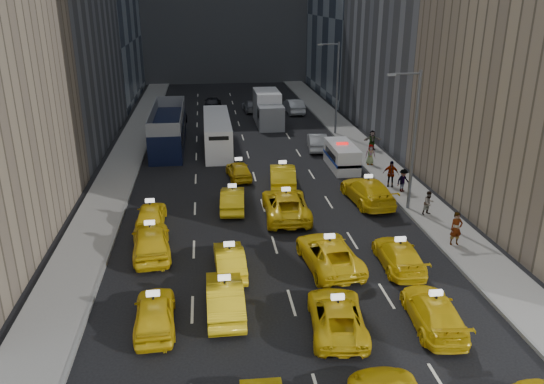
{
  "coord_description": "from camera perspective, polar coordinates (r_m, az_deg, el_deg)",
  "views": [
    {
      "loc": [
        -3.52,
        -18.64,
        13.23
      ],
      "look_at": [
        0.26,
        11.13,
        2.0
      ],
      "focal_mm": 35.0,
      "sensor_mm": 36.0,
      "label": 1
    }
  ],
  "objects": [
    {
      "name": "taxi_12",
      "position": [
        32.87,
        -12.88,
        -2.42
      ],
      "size": [
        1.69,
        4.19,
        1.43
      ],
      "primitive_type": "imported",
      "rotation": [
        0.0,
        0.0,
        3.14
      ],
      "color": "yellow",
      "rests_on": "ground"
    },
    {
      "name": "taxi_13",
      "position": [
        34.58,
        -4.26,
        -0.77
      ],
      "size": [
        1.82,
        4.43,
        1.43
      ],
      "primitive_type": "imported",
      "rotation": [
        0.0,
        0.0,
        3.07
      ],
      "color": "yellow",
      "rests_on": "ground"
    },
    {
      "name": "misc_car_0",
      "position": [
        48.2,
        4.88,
        5.43
      ],
      "size": [
        2.12,
        4.69,
        1.49
      ],
      "primitive_type": "imported",
      "rotation": [
        0.0,
        0.0,
        3.02
      ],
      "color": "#9FA3A7",
      "rests_on": "ground"
    },
    {
      "name": "pedestrian_3",
      "position": [
        39.1,
        12.65,
        1.94
      ],
      "size": [
        1.22,
        0.83,
        1.91
      ],
      "primitive_type": "imported",
      "rotation": [
        0.0,
        0.0,
        -0.32
      ],
      "color": "gray",
      "rests_on": "sidewalk_east"
    },
    {
      "name": "pedestrian_1",
      "position": [
        34.73,
        16.5,
        -1.14
      ],
      "size": [
        0.84,
        0.61,
        1.54
      ],
      "primitive_type": "imported",
      "rotation": [
        0.0,
        0.0,
        0.3
      ],
      "color": "gray",
      "rests_on": "sidewalk_east"
    },
    {
      "name": "pedestrian_0",
      "position": [
        30.97,
        19.2,
        -3.74
      ],
      "size": [
        0.71,
        0.48,
        1.92
      ],
      "primitive_type": "imported",
      "rotation": [
        0.0,
        0.0,
        0.03
      ],
      "color": "gray",
      "rests_on": "sidewalk_east"
    },
    {
      "name": "streetlight_near",
      "position": [
        34.19,
        14.9,
        5.75
      ],
      "size": [
        2.15,
        0.22,
        9.0
      ],
      "color": "#595B60",
      "rests_on": "ground"
    },
    {
      "name": "sidewalk_east",
      "position": [
        47.69,
        10.2,
        4.17
      ],
      "size": [
        3.0,
        90.0,
        0.15
      ],
      "primitive_type": "cube",
      "color": "gray",
      "rests_on": "ground"
    },
    {
      "name": "box_truck",
      "position": [
        57.57,
        -0.44,
        8.96
      ],
      "size": [
        3.4,
        7.8,
        3.46
      ],
      "rotation": [
        0.0,
        0.0,
        0.11
      ],
      "color": "silver",
      "rests_on": "ground"
    },
    {
      "name": "misc_car_2",
      "position": [
        64.36,
        -2.23,
        9.24
      ],
      "size": [
        2.13,
        4.68,
        1.33
      ],
      "primitive_type": "imported",
      "rotation": [
        0.0,
        0.0,
        3.2
      ],
      "color": "gray",
      "rests_on": "ground"
    },
    {
      "name": "taxi_16",
      "position": [
        40.4,
        -3.6,
        2.36
      ],
      "size": [
        2.01,
        4.1,
        1.35
      ],
      "primitive_type": "imported",
      "rotation": [
        0.0,
        0.0,
        3.25
      ],
      "color": "yellow",
      "rests_on": "ground"
    },
    {
      "name": "taxi_7",
      "position": [
        23.9,
        17.0,
        -12.18
      ],
      "size": [
        2.32,
        4.84,
        1.36
      ],
      "primitive_type": "imported",
      "rotation": [
        0.0,
        0.0,
        3.05
      ],
      "color": "yellow",
      "rests_on": "ground"
    },
    {
      "name": "taxi_10",
      "position": [
        27.55,
        6.14,
        -6.56
      ],
      "size": [
        2.95,
        5.57,
        1.49
      ],
      "primitive_type": "imported",
      "rotation": [
        0.0,
        0.0,
        3.23
      ],
      "color": "yellow",
      "rests_on": "ground"
    },
    {
      "name": "ground",
      "position": [
        23.13,
        2.93,
        -14.41
      ],
      "size": [
        160.0,
        160.0,
        0.0
      ],
      "primitive_type": "plane",
      "color": "black",
      "rests_on": "ground"
    },
    {
      "name": "taxi_9",
      "position": [
        26.96,
        -4.58,
        -7.31
      ],
      "size": [
        1.58,
        4.16,
        1.35
      ],
      "primitive_type": "imported",
      "rotation": [
        0.0,
        0.0,
        3.18
      ],
      "color": "yellow",
      "rests_on": "ground"
    },
    {
      "name": "streetlight_far",
      "position": [
        52.87,
        6.9,
        11.33
      ],
      "size": [
        2.15,
        0.22,
        9.0
      ],
      "color": "#595B60",
      "rests_on": "ground"
    },
    {
      "name": "pedestrian_4",
      "position": [
        43.96,
        10.54,
        3.99
      ],
      "size": [
        0.87,
        0.55,
        1.67
      ],
      "primitive_type": "imported",
      "rotation": [
        0.0,
        0.0,
        -0.14
      ],
      "color": "gray",
      "rests_on": "sidewalk_east"
    },
    {
      "name": "taxi_8",
      "position": [
        29.23,
        -12.88,
        -5.13
      ],
      "size": [
        2.48,
        5.11,
        1.68
      ],
      "primitive_type": "imported",
      "rotation": [
        0.0,
        0.0,
        3.24
      ],
      "color": "yellow",
      "rests_on": "ground"
    },
    {
      "name": "taxi_15",
      "position": [
        36.17,
        10.24,
        0.12
      ],
      "size": [
        2.8,
        5.89,
        1.66
      ],
      "primitive_type": "imported",
      "rotation": [
        0.0,
        0.0,
        3.23
      ],
      "color": "yellow",
      "rests_on": "ground"
    },
    {
      "name": "city_bus",
      "position": [
        48.6,
        -5.92,
        6.33
      ],
      "size": [
        3.77,
        11.27,
        2.86
      ],
      "rotation": [
        0.0,
        0.0,
        -0.13
      ],
      "color": "silver",
      "rests_on": "ground"
    },
    {
      "name": "taxi_4",
      "position": [
        23.27,
        -12.51,
        -12.57
      ],
      "size": [
        1.89,
        4.28,
        1.43
      ],
      "primitive_type": "imported",
      "rotation": [
        0.0,
        0.0,
        3.19
      ],
      "color": "yellow",
      "rests_on": "ground"
    },
    {
      "name": "curb_east",
      "position": [
        47.28,
        8.51,
        4.15
      ],
      "size": [
        0.15,
        90.0,
        0.18
      ],
      "primitive_type": "cube",
      "color": "slate",
      "rests_on": "ground"
    },
    {
      "name": "double_decker",
      "position": [
        49.66,
        -11.09,
        6.77
      ],
      "size": [
        3.36,
        12.27,
        3.53
      ],
      "rotation": [
        0.0,
        0.0,
        0.05
      ],
      "color": "black",
      "rests_on": "ground"
    },
    {
      "name": "sidewalk_west",
      "position": [
        46.11,
        -15.64,
        3.16
      ],
      "size": [
        3.0,
        90.0,
        0.15
      ],
      "primitive_type": "cube",
      "color": "gray",
      "rests_on": "ground"
    },
    {
      "name": "taxi_6",
      "position": [
        22.86,
        6.98,
        -13.02
      ],
      "size": [
        2.72,
        4.98,
        1.32
      ],
      "primitive_type": "imported",
      "rotation": [
        0.0,
        0.0,
        3.03
      ],
      "color": "yellow",
      "rests_on": "ground"
    },
    {
      "name": "taxi_17",
      "position": [
        38.52,
        1.14,
        1.74
      ],
      "size": [
        2.29,
        5.23,
        1.67
      ],
      "primitive_type": "imported",
      "rotation": [
        0.0,
        0.0,
        3.04
      ],
      "color": "yellow",
      "rests_on": "ground"
    },
    {
      "name": "pedestrian_2",
      "position": [
        38.29,
        13.93,
        1.22
      ],
      "size": [
        1.15,
        0.82,
        1.65
      ],
      "primitive_type": "imported",
      "rotation": [
        0.0,
        0.0,
        0.41
      ],
      "color": "gray",
      "rests_on": "sidewalk_east"
    },
    {
      "name": "misc_car_4",
      "position": [
        63.4,
        2.37,
        9.23
      ],
      "size": [
        1.94,
        5.14,
        1.67
      ],
      "primitive_type": "imported",
      "rotation": [
        0.0,
        0.0,
        3.17
      ],
      "color": "#B3B7BC",
      "rests_on": "ground"
    },
    {
      "name": "curb_west",
      "position": [
        45.91,
        -13.85,
        3.27
      ],
      "size": [
        0.15,
        90.0,
        0.18
      ],
      "primitive_type": "cube",
      "color": "slate",
      "rests_on": "ground"
    },
    {
      "name": "taxi_11",
      "position": [
        28.13,
        13.49,
        -6.6
      ],
      "size": [
        2.12,
        4.77,
        1.36
      ],
      "primitive_type": "imported",
      "rotation": [
        0.0,
        0.0,
        3.09
      ],
      "color": "yellow",
      "rests_on": "ground"
    },
    {
      "name": "misc_car_3",
      "position": [
        65.51,
        -6.43,
        9.47
      ],
      "size": [
        2.31,
        5.0,
        1.66
      ],
      "primitive_type": "imported",
      "rotation": [
        0.0,
        0.0,
        3.07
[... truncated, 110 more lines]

